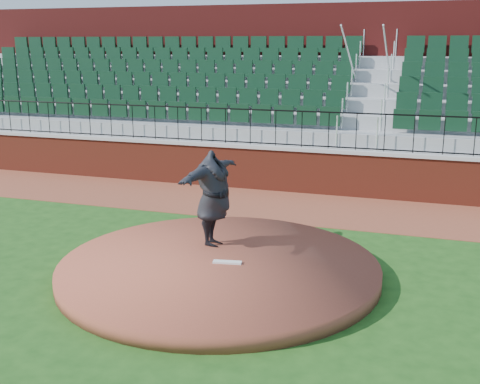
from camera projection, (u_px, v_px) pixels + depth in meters
name	position (u px, v px, depth m)	size (l,w,h in m)	color
ground	(214.00, 282.00, 10.67)	(90.00, 90.00, 0.00)	#1C4814
warning_track	(287.00, 206.00, 15.64)	(34.00, 3.20, 0.01)	brown
field_wall	(301.00, 171.00, 16.97)	(34.00, 0.35, 1.20)	maroon
wall_cap	(301.00, 149.00, 16.81)	(34.00, 0.45, 0.10)	#B7B7B7
wall_railing	(302.00, 129.00, 16.68)	(34.00, 0.05, 1.00)	black
seating_stands	(321.00, 102.00, 19.07)	(34.00, 5.10, 4.60)	gray
concourse_wall	(336.00, 83.00, 21.54)	(34.00, 0.50, 5.50)	maroon
pitchers_mound	(219.00, 268.00, 10.98)	(5.86, 5.86, 0.25)	brown
pitching_rubber	(227.00, 262.00, 10.88)	(0.52, 0.13, 0.03)	white
pitcher	(213.00, 198.00, 11.64)	(2.34, 0.64, 1.90)	black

